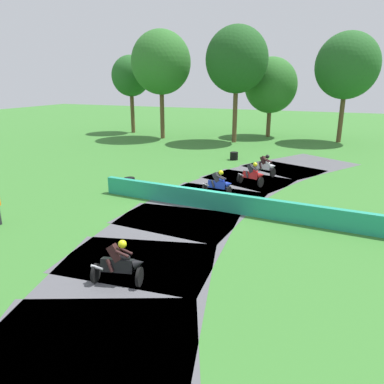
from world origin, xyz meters
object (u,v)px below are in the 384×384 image
(motorcycle_lead_white, at_px, (265,166))
(motorcycle_chase_red, at_px, (252,174))
(tire_stack_mid_a, at_px, (130,185))
(motorcycle_fourth_black, at_px, (120,263))
(motorcycle_trailing_blue, at_px, (219,184))
(tire_stack_near, at_px, (234,156))

(motorcycle_lead_white, bearing_deg, motorcycle_chase_red, -95.18)
(tire_stack_mid_a, bearing_deg, motorcycle_chase_red, 33.39)
(motorcycle_chase_red, bearing_deg, motorcycle_fourth_black, -95.32)
(motorcycle_trailing_blue, distance_m, tire_stack_mid_a, 4.94)
(motorcycle_trailing_blue, bearing_deg, tire_stack_near, 101.04)
(motorcycle_trailing_blue, bearing_deg, motorcycle_chase_red, 65.98)
(motorcycle_chase_red, height_order, motorcycle_trailing_blue, motorcycle_trailing_blue)
(tire_stack_mid_a, bearing_deg, motorcycle_lead_white, 46.25)
(motorcycle_lead_white, height_order, motorcycle_fourth_black, motorcycle_lead_white)
(motorcycle_trailing_blue, distance_m, tire_stack_near, 9.33)
(motorcycle_trailing_blue, bearing_deg, motorcycle_fourth_black, -89.71)
(motorcycle_chase_red, bearing_deg, motorcycle_lead_white, 84.82)
(tire_stack_near, distance_m, tire_stack_mid_a, 10.82)
(tire_stack_near, height_order, tire_stack_mid_a, tire_stack_mid_a)
(motorcycle_fourth_black, distance_m, tire_stack_near, 18.89)
(motorcycle_chase_red, relative_size, tire_stack_near, 2.81)
(motorcycle_chase_red, distance_m, motorcycle_trailing_blue, 2.94)
(motorcycle_chase_red, xyz_separation_m, tire_stack_near, (-2.98, 6.47, -0.34))
(tire_stack_mid_a, bearing_deg, motorcycle_trailing_blue, 14.68)
(motorcycle_lead_white, relative_size, tire_stack_near, 2.80)
(motorcycle_trailing_blue, bearing_deg, tire_stack_mid_a, -165.32)
(motorcycle_lead_white, height_order, motorcycle_chase_red, motorcycle_lead_white)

